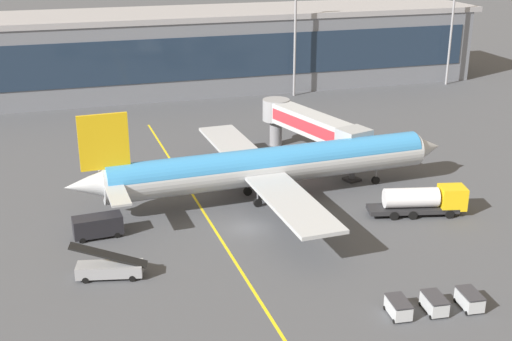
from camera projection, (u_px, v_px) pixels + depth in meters
The scene contains 13 objects.
ground_plane at pixel (248, 228), 71.55m from camera, with size 700.00×700.00×0.00m, color #47494F.
apron_lead_in_line at pixel (211, 224), 72.39m from camera, with size 0.30×80.00×0.01m, color yellow.
terminal_building at pixel (54, 57), 122.89m from camera, with size 166.58×20.40×14.89m.
main_airliner at pixel (269, 165), 77.67m from camera, with size 46.31×36.75×12.08m.
jet_bridge at pixel (309, 124), 90.21m from camera, with size 8.83×20.49×6.87m.
fuel_tanker at pixel (423, 200), 74.21m from camera, with size 11.09×4.80×3.25m.
belt_loader at pixel (110, 268), 61.21m from camera, with size 7.02×3.13×3.49m.
crew_van at pixel (99, 225), 69.13m from camera, with size 5.15×2.48×2.30m.
baggage_cart_0 at pixel (398, 307), 55.32m from camera, with size 1.85×2.79×1.48m.
baggage_cart_1 at pixel (434, 303), 55.90m from camera, with size 1.85×2.79×1.48m.
baggage_cart_2 at pixel (470, 300), 56.48m from camera, with size 1.85×2.79×1.48m.
apron_light_mast_0 at pixel (295, 28), 121.90m from camera, with size 2.80×0.50×21.22m.
apron_light_mast_2 at pixel (452, 20), 130.63m from camera, with size 2.80×0.50×21.58m.
Camera 1 is at (-17.77, -62.44, 30.71)m, focal length 46.90 mm.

